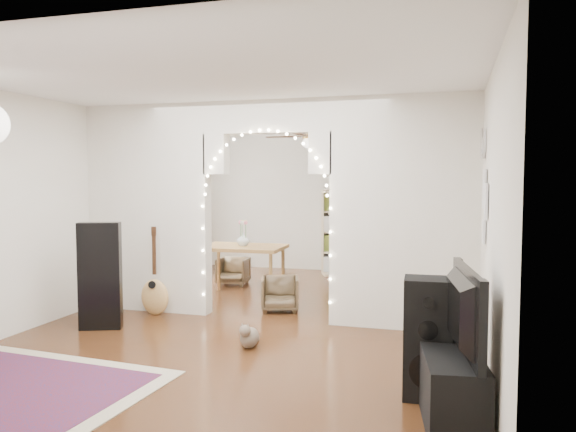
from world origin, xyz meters
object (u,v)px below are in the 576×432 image
(acoustic_guitar, at_px, (155,283))
(media_console, at_px, (451,386))
(dining_chair_right, at_px, (280,294))
(dining_table, at_px, (243,251))
(floor_speaker, at_px, (428,338))
(bookcase, at_px, (364,233))
(dining_chair_left, at_px, (233,271))

(acoustic_guitar, relative_size, media_console, 0.96)
(dining_chair_right, bearing_deg, dining_table, 121.90)
(dining_chair_right, bearing_deg, media_console, -69.33)
(floor_speaker, bearing_deg, acoustic_guitar, 149.84)
(acoustic_guitar, relative_size, floor_speaker, 1.00)
(acoustic_guitar, height_order, bookcase, bookcase)
(media_console, height_order, dining_chair_left, media_console)
(media_console, height_order, dining_table, dining_table)
(bookcase, distance_m, dining_chair_left, 2.53)
(acoustic_guitar, height_order, floor_speaker, acoustic_guitar)
(media_console, bearing_deg, dining_chair_right, 119.02)
(floor_speaker, bearing_deg, dining_chair_left, 126.65)
(dining_table, bearing_deg, dining_chair_right, -42.64)
(media_console, bearing_deg, dining_chair_left, 120.08)
(acoustic_guitar, distance_m, floor_speaker, 3.90)
(dining_chair_right, bearing_deg, dining_chair_left, 113.67)
(dining_table, height_order, dining_chair_left, dining_table)
(acoustic_guitar, bearing_deg, floor_speaker, -36.34)
(acoustic_guitar, distance_m, media_console, 4.24)
(bookcase, bearing_deg, dining_chair_right, -123.39)
(media_console, distance_m, dining_chair_left, 5.53)
(floor_speaker, distance_m, media_console, 0.47)
(floor_speaker, height_order, dining_chair_left, floor_speaker)
(dining_chair_left, xyz_separation_m, dining_chair_right, (1.26, -1.48, 0.00))
(acoustic_guitar, bearing_deg, dining_chair_right, 16.08)
(bookcase, height_order, dining_chair_left, bookcase)
(media_console, bearing_deg, bookcase, 96.18)
(media_console, xyz_separation_m, dining_chair_right, (-2.17, 2.85, -0.02))
(dining_table, bearing_deg, acoustic_guitar, -117.77)
(acoustic_guitar, xyz_separation_m, dining_table, (0.69, 1.37, 0.26))
(bookcase, height_order, dining_chair_right, bookcase)
(media_console, bearing_deg, dining_table, 121.54)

